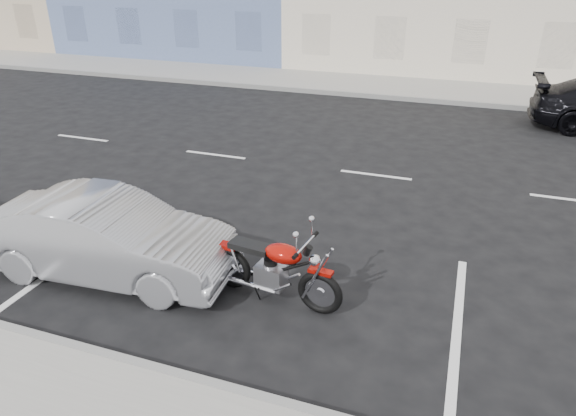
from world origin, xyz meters
name	(u,v)px	position (x,y,z in m)	size (l,w,h in m)	color
ground	(469,187)	(0.00, 0.00, 0.00)	(120.00, 120.00, 0.00)	black
sidewalk_far	(341,83)	(-5.00, 8.70, 0.07)	(80.00, 3.40, 0.15)	gray
curb_near	(35,338)	(-5.00, -7.00, 0.08)	(80.00, 0.12, 0.16)	gray
curb_far	(329,93)	(-5.00, 7.00, 0.08)	(80.00, 0.12, 0.16)	gray
motorcycle	(322,284)	(-1.78, -5.21, 0.47)	(2.05, 0.68, 1.03)	black
sedan_silver	(107,238)	(-5.07, -5.33, 0.63)	(1.34, 3.84, 1.27)	#A0A1A7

